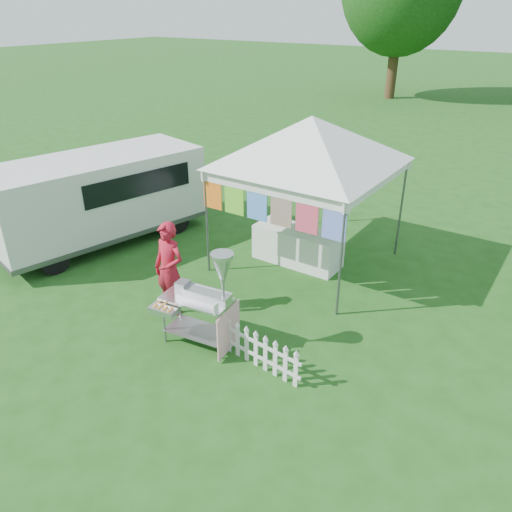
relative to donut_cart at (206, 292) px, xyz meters
The scene contains 7 objects.
ground 1.00m from the donut_cart, 137.22° to the right, with size 120.00×120.00×0.00m, color #1D4A15.
canopy_main 3.92m from the donut_cart, 92.48° to the left, with size 4.24×4.24×3.45m.
donut_cart is the anchor object (origin of this frame).
vendor 1.24m from the donut_cart, 159.34° to the left, with size 0.60×0.40×1.66m, color #AD1529.
cargo_van 4.83m from the donut_cart, 157.47° to the left, with size 2.84×4.90×1.91m.
picket_fence 1.13m from the donut_cart, ahead, with size 1.61×0.18×0.56m.
display_table 3.33m from the donut_cart, 94.97° to the left, with size 1.80×0.70×0.74m, color white.
Camera 1 is at (4.36, -4.72, 4.82)m, focal length 35.00 mm.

